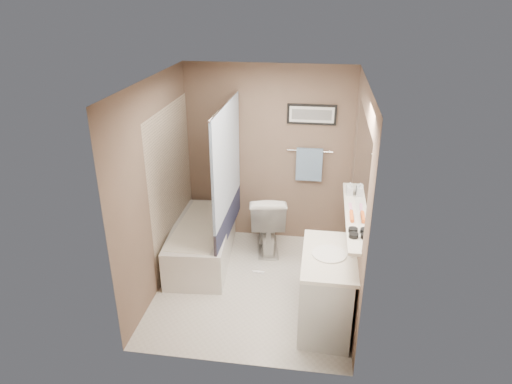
# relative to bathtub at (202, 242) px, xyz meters

# --- Properties ---
(ground) EXTENTS (2.50, 2.50, 0.00)m
(ground) POSITION_rel_bathtub_xyz_m (0.75, -0.47, -0.25)
(ground) COLOR silver
(ground) RESTS_ON ground
(ceiling) EXTENTS (2.20, 2.50, 0.04)m
(ceiling) POSITION_rel_bathtub_xyz_m (0.75, -0.47, 2.13)
(ceiling) COLOR white
(ceiling) RESTS_ON wall_back
(wall_back) EXTENTS (2.20, 0.04, 2.40)m
(wall_back) POSITION_rel_bathtub_xyz_m (0.75, 0.76, 0.95)
(wall_back) COLOR brown
(wall_back) RESTS_ON ground
(wall_front) EXTENTS (2.20, 0.04, 2.40)m
(wall_front) POSITION_rel_bathtub_xyz_m (0.75, -1.70, 0.95)
(wall_front) COLOR brown
(wall_front) RESTS_ON ground
(wall_left) EXTENTS (0.04, 2.50, 2.40)m
(wall_left) POSITION_rel_bathtub_xyz_m (-0.33, -0.47, 0.95)
(wall_left) COLOR brown
(wall_left) RESTS_ON ground
(wall_right) EXTENTS (0.04, 2.50, 2.40)m
(wall_right) POSITION_rel_bathtub_xyz_m (1.83, -0.47, 0.95)
(wall_right) COLOR brown
(wall_right) RESTS_ON ground
(tile_surround) EXTENTS (0.02, 1.55, 2.00)m
(tile_surround) POSITION_rel_bathtub_xyz_m (-0.34, 0.03, 0.75)
(tile_surround) COLOR #C4AE94
(tile_surround) RESTS_ON wall_left
(curtain_rod) EXTENTS (0.02, 1.55, 0.02)m
(curtain_rod) POSITION_rel_bathtub_xyz_m (0.35, 0.03, 1.80)
(curtain_rod) COLOR silver
(curtain_rod) RESTS_ON wall_left
(curtain_upper) EXTENTS (0.03, 1.45, 1.28)m
(curtain_upper) POSITION_rel_bathtub_xyz_m (0.35, 0.03, 1.15)
(curtain_upper) COLOR white
(curtain_upper) RESTS_ON curtain_rod
(curtain_lower) EXTENTS (0.03, 1.45, 0.36)m
(curtain_lower) POSITION_rel_bathtub_xyz_m (0.35, 0.03, 0.33)
(curtain_lower) COLOR #242743
(curtain_lower) RESTS_ON curtain_rod
(mirror) EXTENTS (0.02, 1.60, 1.00)m
(mirror) POSITION_rel_bathtub_xyz_m (1.84, -0.62, 1.37)
(mirror) COLOR silver
(mirror) RESTS_ON wall_right
(shelf) EXTENTS (0.12, 1.60, 0.03)m
(shelf) POSITION_rel_bathtub_xyz_m (1.79, -0.62, 0.85)
(shelf) COLOR silver
(shelf) RESTS_ON wall_right
(towel_bar) EXTENTS (0.60, 0.02, 0.02)m
(towel_bar) POSITION_rel_bathtub_xyz_m (1.30, 0.74, 1.05)
(towel_bar) COLOR silver
(towel_bar) RESTS_ON wall_back
(towel) EXTENTS (0.34, 0.05, 0.44)m
(towel) POSITION_rel_bathtub_xyz_m (1.30, 0.72, 0.87)
(towel) COLOR #9CC2E3
(towel) RESTS_ON towel_bar
(art_frame) EXTENTS (0.62, 0.02, 0.26)m
(art_frame) POSITION_rel_bathtub_xyz_m (1.30, 0.76, 1.53)
(art_frame) COLOR black
(art_frame) RESTS_ON wall_back
(art_mat) EXTENTS (0.56, 0.00, 0.20)m
(art_mat) POSITION_rel_bathtub_xyz_m (1.30, 0.74, 1.53)
(art_mat) COLOR white
(art_mat) RESTS_ON art_frame
(art_image) EXTENTS (0.50, 0.00, 0.13)m
(art_image) POSITION_rel_bathtub_xyz_m (1.30, 0.74, 1.53)
(art_image) COLOR #595959
(art_image) RESTS_ON art_mat
(door) EXTENTS (0.80, 0.02, 2.00)m
(door) POSITION_rel_bathtub_xyz_m (1.30, -1.72, 0.75)
(door) COLOR silver
(door) RESTS_ON wall_front
(door_handle) EXTENTS (0.10, 0.02, 0.02)m
(door_handle) POSITION_rel_bathtub_xyz_m (0.97, -1.66, 0.75)
(door_handle) COLOR silver
(door_handle) RESTS_ON door
(bathtub) EXTENTS (0.82, 1.55, 0.50)m
(bathtub) POSITION_rel_bathtub_xyz_m (0.00, 0.00, 0.00)
(bathtub) COLOR silver
(bathtub) RESTS_ON ground
(tub_rim) EXTENTS (0.56, 1.36, 0.02)m
(tub_rim) POSITION_rel_bathtub_xyz_m (0.00, -0.00, 0.25)
(tub_rim) COLOR white
(tub_rim) RESTS_ON bathtub
(toilet) EXTENTS (0.58, 0.87, 0.82)m
(toilet) POSITION_rel_bathtub_xyz_m (0.79, 0.41, 0.16)
(toilet) COLOR white
(toilet) RESTS_ON ground
(vanity) EXTENTS (0.56, 0.93, 0.80)m
(vanity) POSITION_rel_bathtub_xyz_m (1.60, -1.03, 0.15)
(vanity) COLOR silver
(vanity) RESTS_ON ground
(countertop) EXTENTS (0.54, 0.96, 0.04)m
(countertop) POSITION_rel_bathtub_xyz_m (1.59, -1.03, 0.57)
(countertop) COLOR white
(countertop) RESTS_ON vanity
(sink_basin) EXTENTS (0.34, 0.34, 0.01)m
(sink_basin) POSITION_rel_bathtub_xyz_m (1.58, -1.03, 0.60)
(sink_basin) COLOR white
(sink_basin) RESTS_ON countertop
(faucet_spout) EXTENTS (0.02, 0.02, 0.10)m
(faucet_spout) POSITION_rel_bathtub_xyz_m (1.78, -1.03, 0.64)
(faucet_spout) COLOR white
(faucet_spout) RESTS_ON countertop
(faucet_knob) EXTENTS (0.05, 0.05, 0.05)m
(faucet_knob) POSITION_rel_bathtub_xyz_m (1.78, -0.93, 0.62)
(faucet_knob) COLOR silver
(faucet_knob) RESTS_ON countertop
(candle_bowl_near) EXTENTS (0.09, 0.09, 0.04)m
(candle_bowl_near) POSITION_rel_bathtub_xyz_m (1.79, -1.14, 0.89)
(candle_bowl_near) COLOR black
(candle_bowl_near) RESTS_ON shelf
(candle_bowl_far) EXTENTS (0.09, 0.09, 0.04)m
(candle_bowl_far) POSITION_rel_bathtub_xyz_m (1.79, -1.03, 0.89)
(candle_bowl_far) COLOR black
(candle_bowl_far) RESTS_ON shelf
(hair_brush_front) EXTENTS (0.04, 0.22, 0.04)m
(hair_brush_front) POSITION_rel_bathtub_xyz_m (1.79, -0.75, 0.89)
(hair_brush_front) COLOR orange
(hair_brush_front) RESTS_ON shelf
(pink_comb) EXTENTS (0.03, 0.16, 0.01)m
(pink_comb) POSITION_rel_bathtub_xyz_m (1.79, -0.47, 0.87)
(pink_comb) COLOR pink
(pink_comb) RESTS_ON shelf
(glass_jar) EXTENTS (0.08, 0.08, 0.10)m
(glass_jar) POSITION_rel_bathtub_xyz_m (1.79, -0.12, 0.92)
(glass_jar) COLOR silver
(glass_jar) RESTS_ON shelf
(soap_bottle) EXTENTS (0.08, 0.08, 0.15)m
(soap_bottle) POSITION_rel_bathtub_xyz_m (1.79, -0.18, 0.94)
(soap_bottle) COLOR #999999
(soap_bottle) RESTS_ON shelf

